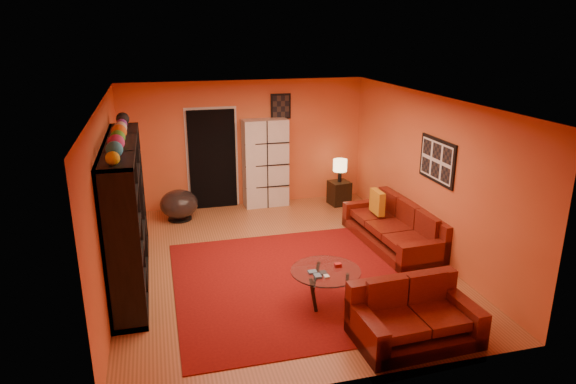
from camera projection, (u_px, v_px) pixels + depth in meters
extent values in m
plane|color=brown|center=(280.00, 262.00, 8.24)|extent=(6.00, 6.00, 0.00)
plane|color=white|center=(279.00, 100.00, 7.45)|extent=(6.00, 6.00, 0.00)
plane|color=#D75B2F|center=(246.00, 144.00, 10.61)|extent=(6.00, 0.00, 6.00)
plane|color=#D75B2F|center=(352.00, 271.00, 5.08)|extent=(6.00, 0.00, 6.00)
plane|color=#D75B2F|center=(108.00, 198.00, 7.24)|extent=(0.00, 6.00, 6.00)
plane|color=#D75B2F|center=(427.00, 174.00, 8.44)|extent=(0.00, 6.00, 6.00)
cube|color=#5E0B0A|center=(298.00, 281.00, 7.62)|extent=(3.60, 3.60, 0.01)
cube|color=black|center=(212.00, 160.00, 10.49)|extent=(0.95, 0.10, 2.04)
cube|color=black|center=(437.00, 161.00, 8.07)|extent=(0.03, 1.00, 0.70)
cube|color=black|center=(281.00, 106.00, 10.54)|extent=(0.42, 0.03, 0.52)
cube|color=black|center=(127.00, 213.00, 7.38)|extent=(0.45, 3.00, 2.10)
imported|color=black|center=(131.00, 217.00, 7.45)|extent=(0.90, 0.12, 0.52)
cube|color=#53100B|center=(392.00, 236.00, 8.87)|extent=(1.03, 2.29, 0.32)
cube|color=#53100B|center=(412.00, 219.00, 8.90)|extent=(0.29, 2.25, 0.85)
cube|color=#53100B|center=(426.00, 252.00, 7.89)|extent=(0.93, 0.23, 0.62)
cube|color=#53100B|center=(367.00, 209.00, 9.76)|extent=(0.93, 0.23, 0.62)
cube|color=#53100B|center=(410.00, 233.00, 8.20)|extent=(0.73, 0.64, 0.12)
cube|color=#53100B|center=(391.00, 219.00, 8.76)|extent=(0.73, 0.64, 0.12)
cube|color=#53100B|center=(375.00, 208.00, 9.33)|extent=(0.73, 0.64, 0.12)
cube|color=#53100B|center=(414.00, 329.00, 6.14)|extent=(1.49, 0.93, 0.32)
cube|color=#53100B|center=(402.00, 295.00, 6.38)|extent=(1.46, 0.24, 0.85)
cube|color=#53100B|center=(461.00, 309.00, 6.27)|extent=(0.22, 0.88, 0.62)
cube|color=#53100B|center=(367.00, 326.00, 5.92)|extent=(0.22, 0.88, 0.62)
cube|color=#53100B|center=(438.00, 304.00, 6.09)|extent=(0.55, 0.67, 0.12)
cube|color=#53100B|center=(397.00, 311.00, 5.93)|extent=(0.55, 0.67, 0.12)
cube|color=orange|center=(377.00, 202.00, 9.14)|extent=(0.12, 0.42, 0.42)
cylinder|color=silver|center=(326.00, 271.00, 6.91)|extent=(0.95, 0.95, 0.02)
cylinder|color=black|center=(347.00, 288.00, 6.95)|extent=(0.05, 0.05, 0.45)
cylinder|color=black|center=(316.00, 277.00, 7.23)|extent=(0.05, 0.05, 0.45)
cylinder|color=black|center=(313.00, 295.00, 6.75)|extent=(0.05, 0.05, 0.45)
cube|color=silver|center=(265.00, 163.00, 10.63)|extent=(0.93, 0.44, 1.83)
cylinder|color=black|center=(180.00, 219.00, 10.06)|extent=(0.44, 0.44, 0.03)
cylinder|color=black|center=(180.00, 215.00, 10.04)|extent=(0.06, 0.06, 0.15)
ellipsoid|color=#3B3534|center=(179.00, 204.00, 9.97)|extent=(0.73, 0.73, 0.55)
cube|color=black|center=(339.00, 193.00, 10.88)|extent=(0.45, 0.45, 0.50)
cylinder|color=black|center=(340.00, 176.00, 10.77)|extent=(0.08, 0.08, 0.23)
cylinder|color=#FFD88C|center=(340.00, 165.00, 10.69)|extent=(0.29, 0.29, 0.25)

